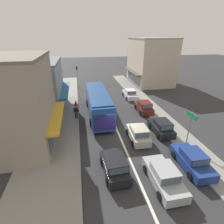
# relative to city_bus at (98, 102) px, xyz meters

# --- Properties ---
(ground_plane) EXTENTS (140.00, 140.00, 0.00)m
(ground_plane) POSITION_rel_city_bus_xyz_m (1.56, -5.55, -1.88)
(ground_plane) COLOR #2D2D30
(lane_centre_line) EXTENTS (0.20, 28.00, 0.01)m
(lane_centre_line) POSITION_rel_city_bus_xyz_m (1.56, -1.55, -1.88)
(lane_centre_line) COLOR silver
(lane_centre_line) RESTS_ON ground
(sidewalk_left) EXTENTS (5.20, 44.00, 0.14)m
(sidewalk_left) POSITION_rel_city_bus_xyz_m (-5.24, 0.45, -1.81)
(sidewalk_left) COLOR gray
(sidewalk_left) RESTS_ON ground
(kerb_right) EXTENTS (2.80, 44.00, 0.12)m
(kerb_right) POSITION_rel_city_bus_xyz_m (7.76, 0.45, -1.82)
(kerb_right) COLOR gray
(kerb_right) RESTS_ON ground
(shopfront_corner_near) EXTENTS (8.22, 8.02, 8.40)m
(shopfront_corner_near) POSITION_rel_city_bus_xyz_m (-8.62, -5.35, 2.31)
(shopfront_corner_near) COLOR gray
(shopfront_corner_near) RESTS_ON ground
(shopfront_mid_block) EXTENTS (8.83, 9.09, 6.80)m
(shopfront_mid_block) POSITION_rel_city_bus_xyz_m (-8.61, 3.43, 1.52)
(shopfront_mid_block) COLOR #84939E
(shopfront_mid_block) RESTS_ON ground
(building_right_far) EXTENTS (8.29, 10.68, 9.28)m
(building_right_far) POSITION_rel_city_bus_xyz_m (13.05, 14.87, 2.75)
(building_right_far) COLOR beige
(building_right_far) RESTS_ON ground
(city_bus) EXTENTS (2.78, 10.87, 3.23)m
(city_bus) POSITION_rel_city_bus_xyz_m (0.00, 0.00, 0.00)
(city_bus) COLOR #1E4C99
(city_bus) RESTS_ON ground
(hatchback_queue_gap_filler) EXTENTS (1.96, 3.78, 1.54)m
(hatchback_queue_gap_filler) POSITION_rel_city_bus_xyz_m (-0.04, -10.94, -1.17)
(hatchback_queue_gap_filler) COLOR black
(hatchback_queue_gap_filler) RESTS_ON ground
(hatchback_adjacent_lane_lead) EXTENTS (1.92, 3.76, 1.54)m
(hatchback_adjacent_lane_lead) POSITION_rel_city_bus_xyz_m (3.25, -6.80, -1.17)
(hatchback_adjacent_lane_lead) COLOR #B7B29E
(hatchback_adjacent_lane_lead) RESTS_ON ground
(sedan_adjacent_lane_trail) EXTENTS (1.92, 4.21, 1.47)m
(sedan_adjacent_lane_trail) POSITION_rel_city_bus_xyz_m (3.18, -12.62, -1.22)
(sedan_adjacent_lane_trail) COLOR #9EA3A8
(sedan_adjacent_lane_trail) RESTS_ON ground
(parked_sedan_kerb_front) EXTENTS (1.99, 4.25, 1.47)m
(parked_sedan_kerb_front) POSITION_rel_city_bus_xyz_m (6.21, -11.42, -1.22)
(parked_sedan_kerb_front) COLOR navy
(parked_sedan_kerb_front) RESTS_ON ground
(parked_hatchback_kerb_second) EXTENTS (1.82, 3.70, 1.54)m
(parked_hatchback_kerb_second) POSITION_rel_city_bus_xyz_m (6.15, -5.96, -1.17)
(parked_hatchback_kerb_second) COLOR black
(parked_hatchback_kerb_second) RESTS_ON ground
(parked_hatchback_kerb_third) EXTENTS (1.84, 3.71, 1.54)m
(parked_hatchback_kerb_third) POSITION_rel_city_bus_xyz_m (6.31, -0.20, -1.17)
(parked_hatchback_kerb_third) COLOR #561E19
(parked_hatchback_kerb_third) RESTS_ON ground
(parked_sedan_kerb_rear) EXTENTS (1.91, 4.21, 1.47)m
(parked_sedan_kerb_rear) POSITION_rel_city_bus_xyz_m (6.07, 5.80, -1.22)
(parked_sedan_kerb_rear) COLOR silver
(parked_sedan_kerb_rear) RESTS_ON ground
(traffic_light_downstreet) EXTENTS (0.33, 0.24, 4.20)m
(traffic_light_downstreet) POSITION_rel_city_bus_xyz_m (-2.48, 14.12, 0.97)
(traffic_light_downstreet) COLOR gray
(traffic_light_downstreet) RESTS_ON ground
(directional_road_sign) EXTENTS (0.10, 1.40, 3.60)m
(directional_road_sign) POSITION_rel_city_bus_xyz_m (7.39, -8.82, 0.80)
(directional_road_sign) COLOR gray
(directional_road_sign) RESTS_ON ground
(pedestrian_with_handbag_near) EXTENTS (0.65, 0.31, 1.63)m
(pedestrian_with_handbag_near) POSITION_rel_city_bus_xyz_m (-2.88, -0.70, -0.81)
(pedestrian_with_handbag_near) COLOR #232838
(pedestrian_with_handbag_near) RESTS_ON sidewalk_left
(pedestrian_browsing_midblock) EXTENTS (0.34, 0.65, 1.63)m
(pedestrian_browsing_midblock) POSITION_rel_city_bus_xyz_m (-2.87, 1.18, -0.81)
(pedestrian_browsing_midblock) COLOR #4C4742
(pedestrian_browsing_midblock) RESTS_ON sidewalk_left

